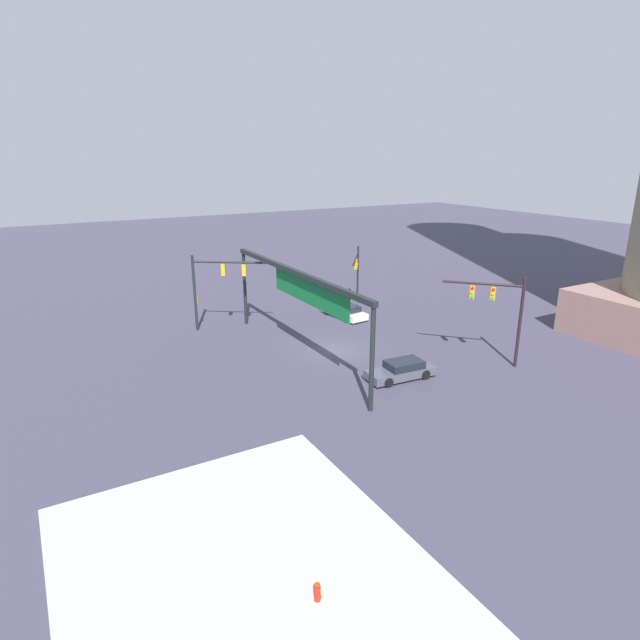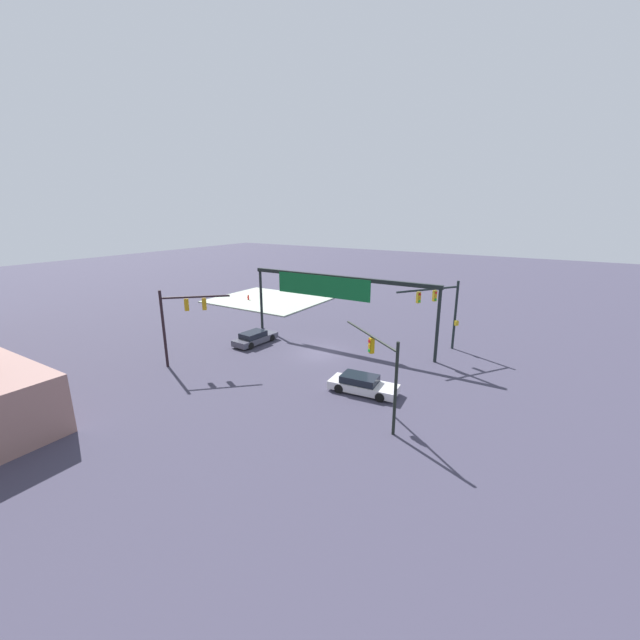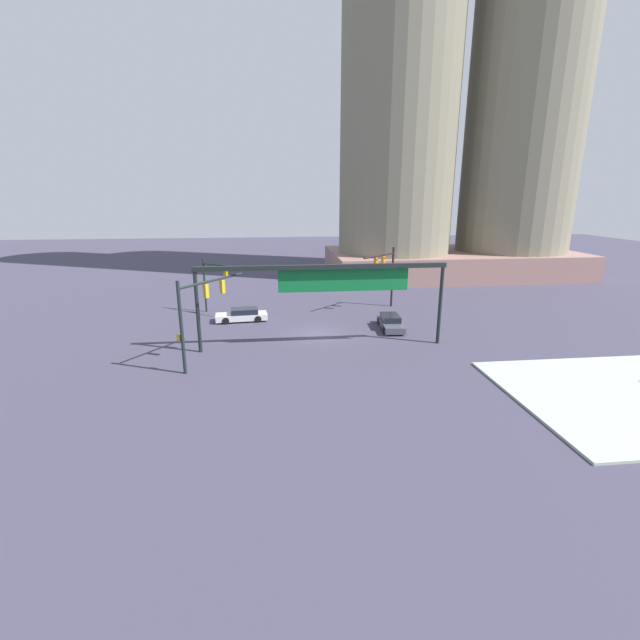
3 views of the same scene
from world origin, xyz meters
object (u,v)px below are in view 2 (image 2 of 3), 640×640
Objects in this scene: sedan_car_approaching at (362,384)px; sedan_car_waiting_far at (255,338)px; traffic_signal_near_corner at (382,362)px; traffic_signal_opposite_side at (180,315)px; fire_hydrant_on_curb at (248,297)px; traffic_signal_cross_street at (442,305)px.

sedan_car_approaching and sedan_car_waiting_far have the same top height.
traffic_signal_near_corner is 17.17m from traffic_signal_opposite_side.
sedan_car_approaching is 1.05× the size of sedan_car_waiting_far.
sedan_car_waiting_far is 18.95m from fire_hydrant_on_curb.
traffic_signal_near_corner is at bearing 36.32° from traffic_signal_cross_street.
sedan_car_approaching is (-14.60, -3.21, -3.69)m from traffic_signal_opposite_side.
traffic_signal_opposite_side is 8.21m from sedan_car_waiting_far.
traffic_signal_near_corner is 5.06m from sedan_car_approaching.
traffic_signal_near_corner is 35.71m from fire_hydrant_on_curb.
traffic_signal_cross_street is 12.01m from sedan_car_approaching.
traffic_signal_near_corner is at bearing -109.66° from sedan_car_waiting_far.
traffic_signal_opposite_side is 1.28× the size of sedan_car_approaching.
sedan_car_waiting_far is at bearing 36.66° from traffic_signal_opposite_side.
fire_hydrant_on_curb is at bearing 2.22° from traffic_signal_near_corner.
traffic_signal_cross_street is 1.34× the size of sedan_car_waiting_far.
fire_hydrant_on_curb is (28.54, -6.50, -3.80)m from traffic_signal_cross_street.
sedan_car_approaching is at bearing 23.76° from traffic_signal_cross_street.
sedan_car_waiting_far is (-1.31, -7.22, -3.69)m from traffic_signal_opposite_side.
traffic_signal_cross_street is (0.40, -14.16, 0.50)m from traffic_signal_near_corner.
traffic_signal_near_corner is 1.12× the size of sedan_car_approaching.
sedan_car_waiting_far is 6.63× the size of fire_hydrant_on_curb.
traffic_signal_opposite_side is 1.34× the size of sedan_car_waiting_far.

